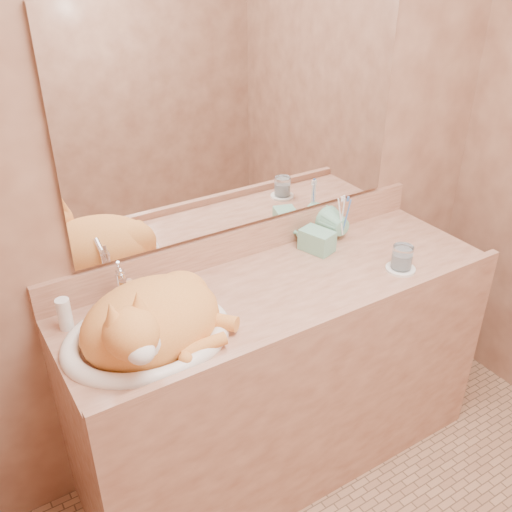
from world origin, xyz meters
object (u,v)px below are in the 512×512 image
sink_basin (145,317)px  cat (151,319)px  soap_dispenser (332,234)px  water_glass (402,257)px  toothbrush_cup (343,229)px  vanity_counter (282,377)px

sink_basin → cat: bearing=-49.1°
sink_basin → cat: cat is taller
soap_dispenser → water_glass: size_ratio=2.16×
toothbrush_cup → water_glass: 0.29m
soap_dispenser → water_glass: (0.15, -0.22, -0.04)m
toothbrush_cup → soap_dispenser: bearing=-149.7°
vanity_counter → cat: cat is taller
sink_basin → water_glass: bearing=4.5°
cat → toothbrush_cup: size_ratio=3.77×
sink_basin → cat: (0.01, -0.02, -0.00)m
sink_basin → soap_dispenser: 0.81m
vanity_counter → soap_dispenser: bearing=17.7°
soap_dispenser → vanity_counter: bearing=-179.6°
water_glass → vanity_counter: bearing=162.2°
sink_basin → water_glass: size_ratio=5.87×
water_glass → cat: bearing=174.0°
soap_dispenser → toothbrush_cup: soap_dispenser is taller
vanity_counter → sink_basin: sink_basin is taller
toothbrush_cup → water_glass: size_ratio=1.36×
cat → soap_dispenser: (0.79, 0.12, 0.02)m
toothbrush_cup → water_glass: (0.04, -0.29, -0.00)m
soap_dispenser → toothbrush_cup: bearing=13.0°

